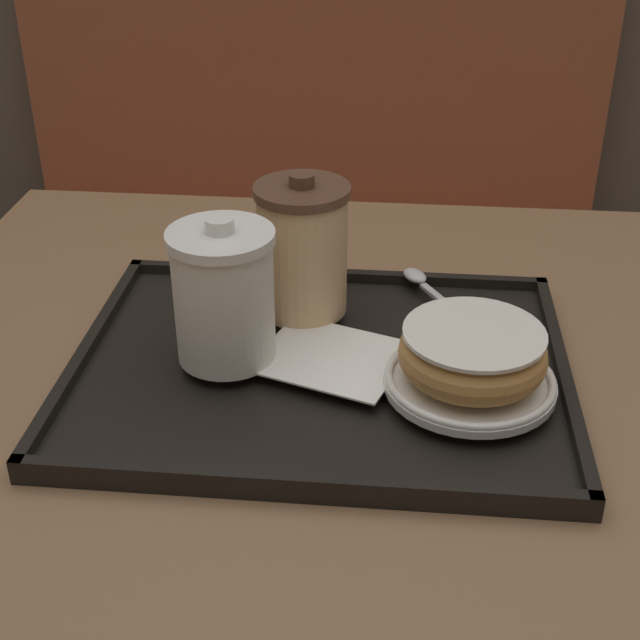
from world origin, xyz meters
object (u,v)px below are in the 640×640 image
at_px(coffee_cup_rear, 302,249).
at_px(spoon, 423,283).
at_px(donut_chocolate_glazed, 472,353).
at_px(coffee_cup_front, 224,295).

xyz_separation_m(coffee_cup_rear, spoon, (0.13, 0.06, -0.07)).
bearing_deg(coffee_cup_rear, spoon, 25.62).
xyz_separation_m(coffee_cup_rear, donut_chocolate_glazed, (0.17, -0.13, -0.03)).
height_order(coffee_cup_front, spoon, coffee_cup_front).
xyz_separation_m(coffee_cup_front, spoon, (0.19, 0.16, -0.06)).
distance_m(coffee_cup_front, donut_chocolate_glazed, 0.24).
bearing_deg(coffee_cup_rear, donut_chocolate_glazed, -37.79).
bearing_deg(donut_chocolate_glazed, coffee_cup_front, 171.95).
height_order(coffee_cup_front, donut_chocolate_glazed, coffee_cup_front).
distance_m(coffee_cup_rear, donut_chocolate_glazed, 0.22).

